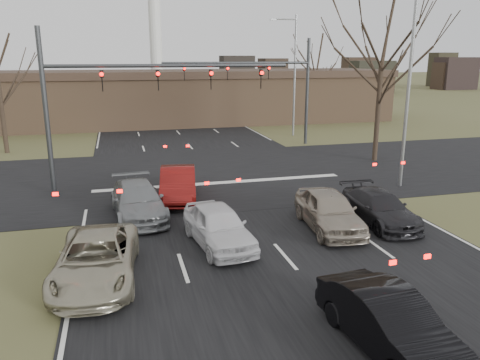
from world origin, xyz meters
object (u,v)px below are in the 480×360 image
Objects in this scene: building at (188,96)px; streetlight_right_near at (406,78)px; streetlight_right_far at (293,70)px; car_charcoal_sedan at (380,208)px; mast_arm_near at (116,90)px; car_red_ahead at (178,184)px; car_silver_suv at (96,259)px; car_black_hatch at (389,322)px; car_silver_ahead at (329,210)px; car_white_sedan at (218,226)px; mast_arm_far at (273,79)px; car_grey_ahead at (138,200)px.

streetlight_right_near reaches higher than building.
streetlight_right_far is 2.23× the size of car_charcoal_sedan.
car_charcoal_sedan is at bearing -37.60° from mast_arm_near.
car_charcoal_sedan is (2.88, -32.79, -2.01)m from building.
car_charcoal_sedan is (-3.94, -4.79, -4.94)m from streetlight_right_near.
car_red_ahead is (-11.97, -16.40, -4.82)m from streetlight_right_far.
car_black_hatch is (6.64, -5.36, 0.00)m from car_silver_suv.
streetlight_right_far is 2.20× the size of car_silver_ahead.
streetlight_right_far is 2.31× the size of car_white_sedan.
mast_arm_far is 2.44× the size of car_silver_ahead.
mast_arm_far is 1.11× the size of streetlight_right_far.
car_grey_ahead reaches higher than car_silver_suv.
car_silver_suv is at bearing -109.33° from car_grey_ahead.
mast_arm_near is 9.99m from car_white_sedan.
streetlight_right_near is 12.46m from car_red_ahead.
streetlight_right_far is 2.15× the size of car_red_ahead.
car_black_hatch is 0.86× the size of car_grey_ahead.
car_white_sedan is 0.93× the size of car_red_ahead.
car_white_sedan is at bearing 28.19° from car_silver_suv.
building is 32.98m from car_charcoal_sedan.
building is at bearing 88.36° from car_red_ahead.
car_red_ahead reaches higher than car_silver_suv.
mast_arm_near is (-7.23, -25.00, 2.41)m from building.
car_grey_ahead is at bearing -102.66° from building.
building reaches higher than car_red_ahead.
streetlight_right_far is at bearing 43.89° from mast_arm_near.
streetlight_right_far reaches higher than car_black_hatch.
car_red_ahead is 1.02× the size of car_silver_ahead.
mast_arm_near reaches higher than car_grey_ahead.
mast_arm_near is at bearing 167.95° from streetlight_right_near.
car_silver_ahead is (0.59, -32.88, -1.89)m from building.
streetlight_right_far is (14.55, 14.00, 0.51)m from mast_arm_near.
car_grey_ahead is at bearing 160.08° from car_silver_ahead.
car_silver_ahead is at bearing -176.42° from car_charcoal_sedan.
car_red_ahead is (-8.83, -12.40, -4.25)m from mast_arm_far.
car_white_sedan is 6.89m from car_charcoal_sedan.
building is 30.28m from car_grey_ahead.
car_white_sedan is (-3.98, -33.39, -1.93)m from building.
car_black_hatch is at bearing -123.59° from streetlight_right_near.
mast_arm_far is 2.23× the size of car_grey_ahead.
car_silver_suv is at bearing -103.03° from building.
streetlight_right_near is 7.92m from car_charcoal_sedan.
streetlight_right_far reaches higher than car_grey_ahead.
car_white_sedan is (-8.16, -18.39, -4.28)m from mast_arm_far.
streetlight_right_near is 2.00× the size of car_grey_ahead.
car_red_ahead is (-7.53, 5.39, 0.11)m from car_charcoal_sedan.
streetlight_right_far is 23.65m from car_grey_ahead.
car_black_hatch is (-8.82, -29.53, -4.88)m from streetlight_right_far.
mast_arm_near is 2.43× the size of car_grey_ahead.
car_silver_suv is 1.17× the size of car_white_sedan.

